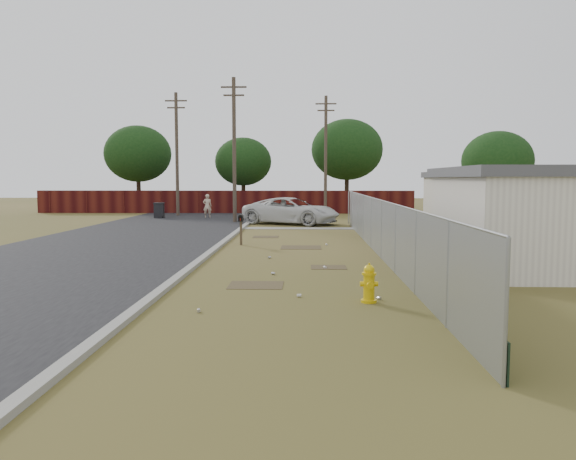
{
  "coord_description": "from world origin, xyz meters",
  "views": [
    {
      "loc": [
        0.48,
        -19.28,
        2.76
      ],
      "look_at": [
        -0.09,
        -1.3,
        1.1
      ],
      "focal_mm": 35.0,
      "sensor_mm": 36.0,
      "label": 1
    }
  ],
  "objects_px": {
    "fire_hydrant": "(369,284)",
    "mailbox": "(241,221)",
    "pedestrian": "(207,206)",
    "trash_bin": "(159,210)",
    "pickup_truck": "(291,211)"
  },
  "relations": [
    {
      "from": "mailbox",
      "to": "pedestrian",
      "type": "height_order",
      "value": "pedestrian"
    },
    {
      "from": "fire_hydrant",
      "to": "pedestrian",
      "type": "relative_size",
      "value": 0.53
    },
    {
      "from": "pickup_truck",
      "to": "pedestrian",
      "type": "height_order",
      "value": "pedestrian"
    },
    {
      "from": "fire_hydrant",
      "to": "pedestrian",
      "type": "distance_m",
      "value": 27.98
    },
    {
      "from": "fire_hydrant",
      "to": "mailbox",
      "type": "distance_m",
      "value": 11.5
    },
    {
      "from": "fire_hydrant",
      "to": "pickup_truck",
      "type": "xyz_separation_m",
      "value": [
        -2.27,
        21.46,
        0.39
      ]
    },
    {
      "from": "fire_hydrant",
      "to": "mailbox",
      "type": "height_order",
      "value": "mailbox"
    },
    {
      "from": "fire_hydrant",
      "to": "mailbox",
      "type": "relative_size",
      "value": 0.69
    },
    {
      "from": "mailbox",
      "to": "trash_bin",
      "type": "relative_size",
      "value": 1.19
    },
    {
      "from": "mailbox",
      "to": "pedestrian",
      "type": "bearing_deg",
      "value": 104.76
    },
    {
      "from": "mailbox",
      "to": "pedestrian",
      "type": "xyz_separation_m",
      "value": [
        -4.21,
        15.98,
        -0.18
      ]
    },
    {
      "from": "mailbox",
      "to": "trash_bin",
      "type": "bearing_deg",
      "value": 115.74
    },
    {
      "from": "trash_bin",
      "to": "pickup_truck",
      "type": "bearing_deg",
      "value": -27.52
    },
    {
      "from": "pickup_truck",
      "to": "fire_hydrant",
      "type": "bearing_deg",
      "value": -150.16
    },
    {
      "from": "fire_hydrant",
      "to": "trash_bin",
      "type": "height_order",
      "value": "trash_bin"
    }
  ]
}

